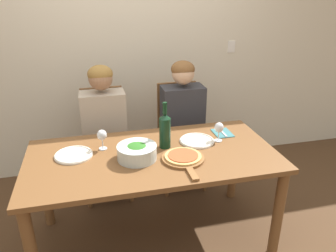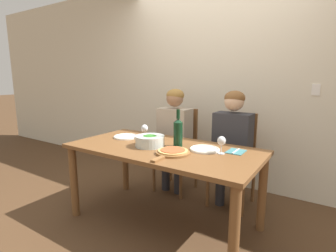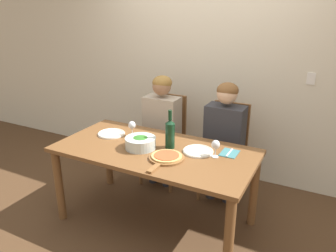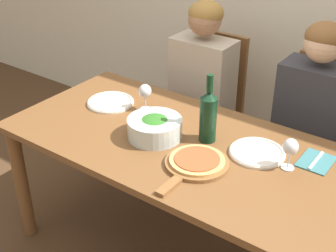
{
  "view_description": "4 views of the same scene",
  "coord_description": "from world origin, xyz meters",
  "px_view_note": "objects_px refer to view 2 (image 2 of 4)",
  "views": [
    {
      "loc": [
        -0.38,
        -2.01,
        1.85
      ],
      "look_at": [
        0.12,
        0.06,
        0.93
      ],
      "focal_mm": 35.0,
      "sensor_mm": 36.0,
      "label": 1
    },
    {
      "loc": [
        1.31,
        -1.92,
        1.39
      ],
      "look_at": [
        0.02,
        0.05,
        0.94
      ],
      "focal_mm": 28.0,
      "sensor_mm": 36.0,
      "label": 2
    },
    {
      "loc": [
        1.31,
        -2.28,
        1.94
      ],
      "look_at": [
        0.07,
        0.12,
        0.94
      ],
      "focal_mm": 35.0,
      "sensor_mm": 36.0,
      "label": 3
    },
    {
      "loc": [
        1.11,
        -1.62,
        1.94
      ],
      "look_at": [
        -0.05,
        -0.02,
        0.82
      ],
      "focal_mm": 50.0,
      "sensor_mm": 36.0,
      "label": 4
    }
  ],
  "objects_px": {
    "wine_bottle": "(178,132)",
    "dinner_plate_right": "(205,149)",
    "chair_right": "(235,155)",
    "chair_left": "(179,146)",
    "wine_glass_left": "(145,129)",
    "pizza_on_board": "(172,152)",
    "person_man": "(232,138)",
    "dinner_plate_left": "(126,137)",
    "person_woman": "(174,130)",
    "fork_on_napkin": "(236,151)",
    "wine_glass_right": "(221,142)",
    "broccoli_bowl": "(150,141)"
  },
  "relations": [
    {
      "from": "pizza_on_board",
      "to": "wine_bottle",
      "type": "bearing_deg",
      "value": 109.27
    },
    {
      "from": "wine_glass_right",
      "to": "person_woman",
      "type": "bearing_deg",
      "value": 144.76
    },
    {
      "from": "person_woman",
      "to": "wine_glass_left",
      "type": "xyz_separation_m",
      "value": [
        -0.04,
        -0.51,
        0.1
      ]
    },
    {
      "from": "wine_glass_left",
      "to": "fork_on_napkin",
      "type": "relative_size",
      "value": 0.84
    },
    {
      "from": "dinner_plate_left",
      "to": "wine_glass_right",
      "type": "height_order",
      "value": "wine_glass_right"
    },
    {
      "from": "chair_left",
      "to": "pizza_on_board",
      "type": "xyz_separation_m",
      "value": [
        0.48,
        -0.92,
        0.23
      ]
    },
    {
      "from": "wine_bottle",
      "to": "dinner_plate_right",
      "type": "bearing_deg",
      "value": 6.22
    },
    {
      "from": "wine_bottle",
      "to": "dinner_plate_right",
      "type": "distance_m",
      "value": 0.29
    },
    {
      "from": "pizza_on_board",
      "to": "wine_glass_right",
      "type": "xyz_separation_m",
      "value": [
        0.34,
        0.22,
        0.09
      ]
    },
    {
      "from": "person_man",
      "to": "broccoli_bowl",
      "type": "height_order",
      "value": "person_man"
    },
    {
      "from": "fork_on_napkin",
      "to": "wine_glass_right",
      "type": "bearing_deg",
      "value": -124.95
    },
    {
      "from": "person_man",
      "to": "wine_glass_right",
      "type": "distance_m",
      "value": 0.6
    },
    {
      "from": "wine_glass_left",
      "to": "broccoli_bowl",
      "type": "bearing_deg",
      "value": -42.7
    },
    {
      "from": "dinner_plate_left",
      "to": "pizza_on_board",
      "type": "xyz_separation_m",
      "value": [
        0.73,
        -0.24,
        0.01
      ]
    },
    {
      "from": "person_man",
      "to": "wine_glass_left",
      "type": "height_order",
      "value": "person_man"
    },
    {
      "from": "person_woman",
      "to": "dinner_plate_right",
      "type": "height_order",
      "value": "person_woman"
    },
    {
      "from": "fork_on_napkin",
      "to": "wine_glass_left",
      "type": "bearing_deg",
      "value": -177.01
    },
    {
      "from": "chair_left",
      "to": "fork_on_napkin",
      "type": "distance_m",
      "value": 1.1
    },
    {
      "from": "person_woman",
      "to": "person_man",
      "type": "xyz_separation_m",
      "value": [
        0.71,
        0.0,
        0.0
      ]
    },
    {
      "from": "wine_bottle",
      "to": "wine_glass_right",
      "type": "distance_m",
      "value": 0.42
    },
    {
      "from": "dinner_plate_left",
      "to": "pizza_on_board",
      "type": "relative_size",
      "value": 0.61
    },
    {
      "from": "dinner_plate_right",
      "to": "pizza_on_board",
      "type": "xyz_separation_m",
      "value": [
        -0.18,
        -0.25,
        0.01
      ]
    },
    {
      "from": "chair_right",
      "to": "dinner_plate_left",
      "type": "bearing_deg",
      "value": -144.43
    },
    {
      "from": "chair_right",
      "to": "dinner_plate_right",
      "type": "height_order",
      "value": "chair_right"
    },
    {
      "from": "chair_right",
      "to": "wine_bottle",
      "type": "relative_size",
      "value": 2.87
    },
    {
      "from": "chair_right",
      "to": "person_man",
      "type": "relative_size",
      "value": 0.8
    },
    {
      "from": "person_man",
      "to": "dinner_plate_left",
      "type": "relative_size",
      "value": 4.72
    },
    {
      "from": "wine_bottle",
      "to": "dinner_plate_right",
      "type": "relative_size",
      "value": 1.32
    },
    {
      "from": "chair_right",
      "to": "broccoli_bowl",
      "type": "distance_m",
      "value": 1.02
    },
    {
      "from": "dinner_plate_right",
      "to": "pizza_on_board",
      "type": "relative_size",
      "value": 0.61
    },
    {
      "from": "dinner_plate_left",
      "to": "wine_glass_right",
      "type": "bearing_deg",
      "value": -0.73
    },
    {
      "from": "person_woman",
      "to": "dinner_plate_right",
      "type": "distance_m",
      "value": 0.87
    },
    {
      "from": "wine_bottle",
      "to": "dinner_plate_right",
      "type": "xyz_separation_m",
      "value": [
        0.26,
        0.03,
        -0.13
      ]
    },
    {
      "from": "person_man",
      "to": "dinner_plate_right",
      "type": "xyz_separation_m",
      "value": [
        -0.05,
        -0.56,
        0.0
      ]
    },
    {
      "from": "chair_right",
      "to": "pizza_on_board",
      "type": "bearing_deg",
      "value": -104.0
    },
    {
      "from": "wine_glass_right",
      "to": "chair_right",
      "type": "bearing_deg",
      "value": 99.14
    },
    {
      "from": "pizza_on_board",
      "to": "person_man",
      "type": "bearing_deg",
      "value": 74.07
    },
    {
      "from": "pizza_on_board",
      "to": "fork_on_napkin",
      "type": "distance_m",
      "value": 0.55
    },
    {
      "from": "chair_right",
      "to": "wine_glass_right",
      "type": "xyz_separation_m",
      "value": [
        0.11,
        -0.7,
        0.32
      ]
    },
    {
      "from": "chair_right",
      "to": "wine_glass_left",
      "type": "bearing_deg",
      "value": -140.26
    },
    {
      "from": "wine_bottle",
      "to": "fork_on_napkin",
      "type": "relative_size",
      "value": 1.93
    },
    {
      "from": "chair_left",
      "to": "wine_glass_left",
      "type": "relative_size",
      "value": 6.61
    },
    {
      "from": "wine_glass_left",
      "to": "fork_on_napkin",
      "type": "distance_m",
      "value": 0.96
    },
    {
      "from": "chair_right",
      "to": "wine_bottle",
      "type": "xyz_separation_m",
      "value": [
        -0.31,
        -0.7,
        0.35
      ]
    },
    {
      "from": "broccoli_bowl",
      "to": "fork_on_napkin",
      "type": "bearing_deg",
      "value": 19.01
    },
    {
      "from": "person_man",
      "to": "wine_glass_left",
      "type": "relative_size",
      "value": 8.25
    },
    {
      "from": "chair_right",
      "to": "dinner_plate_right",
      "type": "xyz_separation_m",
      "value": [
        -0.05,
        -0.67,
        0.22
      ]
    },
    {
      "from": "chair_left",
      "to": "wine_glass_left",
      "type": "xyz_separation_m",
      "value": [
        -0.04,
        -0.63,
        0.32
      ]
    },
    {
      "from": "dinner_plate_right",
      "to": "fork_on_napkin",
      "type": "distance_m",
      "value": 0.27
    },
    {
      "from": "person_man",
      "to": "fork_on_napkin",
      "type": "xyz_separation_m",
      "value": [
        0.2,
        -0.46,
        -0.0
      ]
    }
  ]
}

